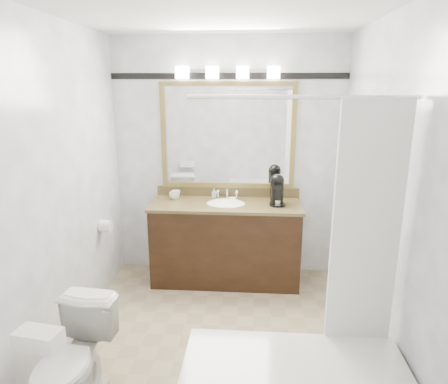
{
  "coord_description": "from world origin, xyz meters",
  "views": [
    {
      "loc": [
        0.26,
        -2.86,
        2.02
      ],
      "look_at": [
        0.03,
        0.35,
        1.15
      ],
      "focal_mm": 32.0,
      "sensor_mm": 36.0,
      "label": 1
    }
  ],
  "objects": [
    {
      "name": "room",
      "position": [
        0.0,
        0.0,
        1.25
      ],
      "size": [
        2.42,
        2.62,
        2.52
      ],
      "color": "tan",
      "rests_on": "ground"
    },
    {
      "name": "vanity",
      "position": [
        0.0,
        1.02,
        0.44
      ],
      "size": [
        1.53,
        0.58,
        0.97
      ],
      "color": "black",
      "rests_on": "ground"
    },
    {
      "name": "mirror",
      "position": [
        0.0,
        1.28,
        1.5
      ],
      "size": [
        1.4,
        0.04,
        1.1
      ],
      "color": "olive",
      "rests_on": "room"
    },
    {
      "name": "vanity_light_bar",
      "position": [
        0.0,
        1.23,
        2.13
      ],
      "size": [
        1.02,
        0.14,
        0.12
      ],
      "color": "silver",
      "rests_on": "room"
    },
    {
      "name": "accent_stripe",
      "position": [
        0.0,
        1.29,
        2.1
      ],
      "size": [
        2.4,
        0.01,
        0.06
      ],
      "primitive_type": "cube",
      "color": "black",
      "rests_on": "room"
    },
    {
      "name": "tp_roll",
      "position": [
        -1.14,
        0.66,
        0.7
      ],
      "size": [
        0.11,
        0.12,
        0.12
      ],
      "primitive_type": "cylinder",
      "rotation": [
        0.0,
        1.57,
        0.0
      ],
      "color": "white",
      "rests_on": "room"
    },
    {
      "name": "toilet",
      "position": [
        -0.84,
        -0.82,
        0.34
      ],
      "size": [
        0.45,
        0.7,
        0.68
      ],
      "primitive_type": "imported",
      "rotation": [
        0.0,
        0.0,
        -0.1
      ],
      "color": "white",
      "rests_on": "ground"
    },
    {
      "name": "tissue_box",
      "position": [
        -0.84,
        -1.12,
        0.73
      ],
      "size": [
        0.25,
        0.16,
        0.1
      ],
      "primitive_type": "cube",
      "rotation": [
        0.0,
        0.0,
        -0.15
      ],
      "color": "white",
      "rests_on": "toilet"
    },
    {
      "name": "coffee_maker",
      "position": [
        0.51,
        1.02,
        1.01
      ],
      "size": [
        0.16,
        0.2,
        0.31
      ],
      "rotation": [
        0.0,
        0.0,
        0.11
      ],
      "color": "black",
      "rests_on": "vanity"
    },
    {
      "name": "cup_left",
      "position": [
        -0.56,
        1.14,
        0.89
      ],
      "size": [
        0.12,
        0.12,
        0.07
      ],
      "primitive_type": "imported",
      "rotation": [
        0.0,
        0.0,
        0.28
      ],
      "color": "white",
      "rests_on": "vanity"
    },
    {
      "name": "cup_right",
      "position": [
        -0.54,
        1.15,
        0.89
      ],
      "size": [
        0.1,
        0.1,
        0.09
      ],
      "primitive_type": "imported",
      "rotation": [
        0.0,
        0.0,
        -0.03
      ],
      "color": "white",
      "rests_on": "vanity"
    },
    {
      "name": "soap_bottle_a",
      "position": [
        -0.14,
        1.23,
        0.9
      ],
      "size": [
        0.04,
        0.05,
        0.09
      ],
      "primitive_type": "imported",
      "rotation": [
        0.0,
        0.0,
        -0.04
      ],
      "color": "white",
      "rests_on": "vanity"
    },
    {
      "name": "soap_bar",
      "position": [
        0.06,
        1.13,
        0.86
      ],
      "size": [
        0.1,
        0.08,
        0.03
      ],
      "primitive_type": "cube",
      "rotation": [
        0.0,
        0.0,
        0.38
      ],
      "color": "#EBEBC1",
      "rests_on": "vanity"
    }
  ]
}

